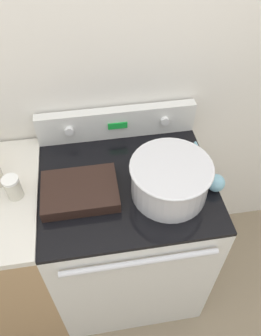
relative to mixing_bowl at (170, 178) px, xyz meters
name	(u,v)px	position (x,y,z in m)	size (l,w,h in m)	color
ground_plane	(136,327)	(-0.16, -0.23, -1.00)	(12.00, 12.00, 0.00)	gray
kitchen_wall	(113,66)	(-0.16, 0.44, 0.25)	(8.00, 0.05, 2.50)	silver
stove_range	(127,236)	(-0.16, 0.09, -0.55)	(0.74, 0.67, 0.91)	silver
control_panel	(117,123)	(-0.16, 0.38, -0.01)	(0.74, 0.07, 0.15)	silver
mixing_bowl	(170,178)	(0.00, 0.00, 0.00)	(0.32, 0.32, 0.16)	silver
casserole_dish	(80,191)	(-0.36, 0.04, -0.06)	(0.31, 0.22, 0.05)	black
ladle	(214,180)	(0.19, 0.01, -0.06)	(0.07, 0.31, 0.07)	#7AB2C6
spice_jar_white_cap	(13,187)	(-0.61, 0.07, -0.03)	(0.07, 0.07, 0.10)	beige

